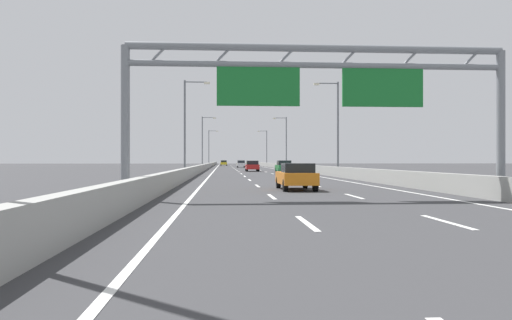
# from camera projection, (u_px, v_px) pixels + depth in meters

# --- Properties ---
(ground_plane) EXTENTS (260.00, 260.00, 0.00)m
(ground_plane) POSITION_uv_depth(u_px,v_px,m) (243.00, 168.00, 99.88)
(ground_plane) COLOR #38383A
(lane_dash_left_1) EXTENTS (0.16, 3.00, 0.01)m
(lane_dash_left_1) POSITION_uv_depth(u_px,v_px,m) (307.00, 223.00, 12.46)
(lane_dash_left_1) COLOR white
(lane_dash_left_1) RESTS_ON ground_plane
(lane_dash_left_2) EXTENTS (0.16, 3.00, 0.01)m
(lane_dash_left_2) POSITION_uv_depth(u_px,v_px,m) (272.00, 197.00, 21.44)
(lane_dash_left_2) COLOR white
(lane_dash_left_2) RESTS_ON ground_plane
(lane_dash_left_3) EXTENTS (0.16, 3.00, 0.01)m
(lane_dash_left_3) POSITION_uv_depth(u_px,v_px,m) (257.00, 186.00, 30.42)
(lane_dash_left_3) COLOR white
(lane_dash_left_3) RESTS_ON ground_plane
(lane_dash_left_4) EXTENTS (0.16, 3.00, 0.01)m
(lane_dash_left_4) POSITION_uv_depth(u_px,v_px,m) (250.00, 180.00, 39.40)
(lane_dash_left_4) COLOR white
(lane_dash_left_4) RESTS_ON ground_plane
(lane_dash_left_5) EXTENTS (0.16, 3.00, 0.01)m
(lane_dash_left_5) POSITION_uv_depth(u_px,v_px,m) (245.00, 176.00, 48.38)
(lane_dash_left_5) COLOR white
(lane_dash_left_5) RESTS_ON ground_plane
(lane_dash_left_6) EXTENTS (0.16, 3.00, 0.01)m
(lane_dash_left_6) POSITION_uv_depth(u_px,v_px,m) (241.00, 174.00, 57.36)
(lane_dash_left_6) COLOR white
(lane_dash_left_6) RESTS_ON ground_plane
(lane_dash_left_7) EXTENTS (0.16, 3.00, 0.01)m
(lane_dash_left_7) POSITION_uv_depth(u_px,v_px,m) (239.00, 172.00, 66.34)
(lane_dash_left_7) COLOR white
(lane_dash_left_7) RESTS_ON ground_plane
(lane_dash_left_8) EXTENTS (0.16, 3.00, 0.01)m
(lane_dash_left_8) POSITION_uv_depth(u_px,v_px,m) (237.00, 171.00, 75.32)
(lane_dash_left_8) COLOR white
(lane_dash_left_8) RESTS_ON ground_plane
(lane_dash_left_9) EXTENTS (0.16, 3.00, 0.01)m
(lane_dash_left_9) POSITION_uv_depth(u_px,v_px,m) (236.00, 169.00, 84.30)
(lane_dash_left_9) COLOR white
(lane_dash_left_9) RESTS_ON ground_plane
(lane_dash_left_10) EXTENTS (0.16, 3.00, 0.01)m
(lane_dash_left_10) POSITION_uv_depth(u_px,v_px,m) (234.00, 168.00, 93.28)
(lane_dash_left_10) COLOR white
(lane_dash_left_10) RESTS_ON ground_plane
(lane_dash_left_11) EXTENTS (0.16, 3.00, 0.01)m
(lane_dash_left_11) POSITION_uv_depth(u_px,v_px,m) (233.00, 168.00, 102.26)
(lane_dash_left_11) COLOR white
(lane_dash_left_11) RESTS_ON ground_plane
(lane_dash_left_12) EXTENTS (0.16, 3.00, 0.01)m
(lane_dash_left_12) POSITION_uv_depth(u_px,v_px,m) (233.00, 167.00, 111.24)
(lane_dash_left_12) COLOR white
(lane_dash_left_12) RESTS_ON ground_plane
(lane_dash_left_13) EXTENTS (0.16, 3.00, 0.01)m
(lane_dash_left_13) POSITION_uv_depth(u_px,v_px,m) (232.00, 167.00, 120.22)
(lane_dash_left_13) COLOR white
(lane_dash_left_13) RESTS_ON ground_plane
(lane_dash_left_14) EXTENTS (0.16, 3.00, 0.01)m
(lane_dash_left_14) POSITION_uv_depth(u_px,v_px,m) (231.00, 166.00, 129.20)
(lane_dash_left_14) COLOR white
(lane_dash_left_14) RESTS_ON ground_plane
(lane_dash_left_15) EXTENTS (0.16, 3.00, 0.01)m
(lane_dash_left_15) POSITION_uv_depth(u_px,v_px,m) (231.00, 166.00, 138.18)
(lane_dash_left_15) COLOR white
(lane_dash_left_15) RESTS_ON ground_plane
(lane_dash_left_16) EXTENTS (0.16, 3.00, 0.01)m
(lane_dash_left_16) POSITION_uv_depth(u_px,v_px,m) (230.00, 165.00, 147.16)
(lane_dash_left_16) COLOR white
(lane_dash_left_16) RESTS_ON ground_plane
(lane_dash_left_17) EXTENTS (0.16, 3.00, 0.01)m
(lane_dash_left_17) POSITION_uv_depth(u_px,v_px,m) (230.00, 165.00, 156.14)
(lane_dash_left_17) COLOR white
(lane_dash_left_17) RESTS_ON ground_plane
(lane_dash_right_1) EXTENTS (0.16, 3.00, 0.01)m
(lane_dash_right_1) POSITION_uv_depth(u_px,v_px,m) (447.00, 222.00, 12.69)
(lane_dash_right_1) COLOR white
(lane_dash_right_1) RESTS_ON ground_plane
(lane_dash_right_2) EXTENTS (0.16, 3.00, 0.01)m
(lane_dash_right_2) POSITION_uv_depth(u_px,v_px,m) (354.00, 196.00, 21.67)
(lane_dash_right_2) COLOR white
(lane_dash_right_2) RESTS_ON ground_plane
(lane_dash_right_3) EXTENTS (0.16, 3.00, 0.01)m
(lane_dash_right_3) POSITION_uv_depth(u_px,v_px,m) (316.00, 186.00, 30.65)
(lane_dash_right_3) COLOR white
(lane_dash_right_3) RESTS_ON ground_plane
(lane_dash_right_4) EXTENTS (0.16, 3.00, 0.01)m
(lane_dash_right_4) POSITION_uv_depth(u_px,v_px,m) (295.00, 180.00, 39.63)
(lane_dash_right_4) COLOR white
(lane_dash_right_4) RESTS_ON ground_plane
(lane_dash_right_5) EXTENTS (0.16, 3.00, 0.01)m
(lane_dash_right_5) POSITION_uv_depth(u_px,v_px,m) (282.00, 176.00, 48.61)
(lane_dash_right_5) COLOR white
(lane_dash_right_5) RESTS_ON ground_plane
(lane_dash_right_6) EXTENTS (0.16, 3.00, 0.01)m
(lane_dash_right_6) POSITION_uv_depth(u_px,v_px,m) (272.00, 174.00, 57.59)
(lane_dash_right_6) COLOR white
(lane_dash_right_6) RESTS_ON ground_plane
(lane_dash_right_7) EXTENTS (0.16, 3.00, 0.01)m
(lane_dash_right_7) POSITION_uv_depth(u_px,v_px,m) (266.00, 172.00, 66.58)
(lane_dash_right_7) COLOR white
(lane_dash_right_7) RESTS_ON ground_plane
(lane_dash_right_8) EXTENTS (0.16, 3.00, 0.01)m
(lane_dash_right_8) POSITION_uv_depth(u_px,v_px,m) (261.00, 170.00, 75.56)
(lane_dash_right_8) COLOR white
(lane_dash_right_8) RESTS_ON ground_plane
(lane_dash_right_9) EXTENTS (0.16, 3.00, 0.01)m
(lane_dash_right_9) POSITION_uv_depth(u_px,v_px,m) (257.00, 169.00, 84.54)
(lane_dash_right_9) COLOR white
(lane_dash_right_9) RESTS_ON ground_plane
(lane_dash_right_10) EXTENTS (0.16, 3.00, 0.01)m
(lane_dash_right_10) POSITION_uv_depth(u_px,v_px,m) (254.00, 168.00, 93.52)
(lane_dash_right_10) COLOR white
(lane_dash_right_10) RESTS_ON ground_plane
(lane_dash_right_11) EXTENTS (0.16, 3.00, 0.01)m
(lane_dash_right_11) POSITION_uv_depth(u_px,v_px,m) (251.00, 168.00, 102.50)
(lane_dash_right_11) COLOR white
(lane_dash_right_11) RESTS_ON ground_plane
(lane_dash_right_12) EXTENTS (0.16, 3.00, 0.01)m
(lane_dash_right_12) POSITION_uv_depth(u_px,v_px,m) (249.00, 167.00, 111.48)
(lane_dash_right_12) COLOR white
(lane_dash_right_12) RESTS_ON ground_plane
(lane_dash_right_13) EXTENTS (0.16, 3.00, 0.01)m
(lane_dash_right_13) POSITION_uv_depth(u_px,v_px,m) (247.00, 167.00, 120.46)
(lane_dash_right_13) COLOR white
(lane_dash_right_13) RESTS_ON ground_plane
(lane_dash_right_14) EXTENTS (0.16, 3.00, 0.01)m
(lane_dash_right_14) POSITION_uv_depth(u_px,v_px,m) (245.00, 166.00, 129.44)
(lane_dash_right_14) COLOR white
(lane_dash_right_14) RESTS_ON ground_plane
(lane_dash_right_15) EXTENTS (0.16, 3.00, 0.01)m
(lane_dash_right_15) POSITION_uv_depth(u_px,v_px,m) (244.00, 166.00, 138.42)
(lane_dash_right_15) COLOR white
(lane_dash_right_15) RESTS_ON ground_plane
(lane_dash_right_16) EXTENTS (0.16, 3.00, 0.01)m
(lane_dash_right_16) POSITION_uv_depth(u_px,v_px,m) (242.00, 165.00, 147.40)
(lane_dash_right_16) COLOR white
(lane_dash_right_16) RESTS_ON ground_plane
(lane_dash_right_17) EXTENTS (0.16, 3.00, 0.01)m
(lane_dash_right_17) POSITION_uv_depth(u_px,v_px,m) (241.00, 165.00, 156.38)
(lane_dash_right_17) COLOR white
(lane_dash_right_17) RESTS_ON ground_plane
(edge_line_left) EXTENTS (0.16, 176.00, 0.01)m
(edge_line_left) POSITION_uv_depth(u_px,v_px,m) (215.00, 169.00, 87.57)
(edge_line_left) COLOR white
(edge_line_left) RESTS_ON ground_plane
(edge_line_right) EXTENTS (0.16, 176.00, 0.01)m
(edge_line_right) POSITION_uv_depth(u_px,v_px,m) (275.00, 169.00, 88.26)
(edge_line_right) COLOR white
(edge_line_right) RESTS_ON ground_plane
(barrier_left) EXTENTS (0.45, 220.00, 0.95)m
(barrier_left) POSITION_uv_depth(u_px,v_px,m) (210.00, 165.00, 109.41)
(barrier_left) COLOR #9E9E99
(barrier_left) RESTS_ON ground_plane
(barrier_right) EXTENTS (0.45, 220.00, 0.95)m
(barrier_right) POSITION_uv_depth(u_px,v_px,m) (272.00, 165.00, 110.32)
(barrier_right) COLOR #9E9E99
(barrier_right) RESTS_ON ground_plane
(sign_gantry) EXTENTS (15.99, 0.36, 6.36)m
(sign_gantry) POSITION_uv_depth(u_px,v_px,m) (318.00, 82.00, 20.52)
(sign_gantry) COLOR gray
(sign_gantry) RESTS_ON ground_plane
(streetlamp_left_mid) EXTENTS (2.58, 0.28, 9.50)m
(streetlamp_left_mid) POSITION_uv_depth(u_px,v_px,m) (187.00, 122.00, 49.37)
(streetlamp_left_mid) COLOR slate
(streetlamp_left_mid) RESTS_ON ground_plane
(streetlamp_right_mid) EXTENTS (2.58, 0.28, 9.50)m
(streetlamp_right_mid) POSITION_uv_depth(u_px,v_px,m) (336.00, 122.00, 50.35)
(streetlamp_right_mid) COLOR slate
(streetlamp_right_mid) RESTS_ON ground_plane
(streetlamp_left_far) EXTENTS (2.58, 0.28, 9.50)m
(streetlamp_left_far) POSITION_uv_depth(u_px,v_px,m) (204.00, 139.00, 90.65)
(streetlamp_left_far) COLOR slate
(streetlamp_left_far) RESTS_ON ground_plane
(streetlamp_right_far) EXTENTS (2.58, 0.28, 9.50)m
(streetlamp_right_far) POSITION_uv_depth(u_px,v_px,m) (285.00, 139.00, 91.63)
(streetlamp_right_far) COLOR slate
(streetlamp_right_far) RESTS_ON ground_plane
(streetlamp_left_distant) EXTENTS (2.58, 0.28, 9.50)m
(streetlamp_left_distant) POSITION_uv_depth(u_px,v_px,m) (210.00, 146.00, 131.92)
(streetlamp_left_distant) COLOR slate
(streetlamp_left_distant) RESTS_ON ground_plane
(streetlamp_right_distant) EXTENTS (2.58, 0.28, 9.50)m
(streetlamp_right_distant) POSITION_uv_depth(u_px,v_px,m) (266.00, 146.00, 132.90)
(streetlamp_right_distant) COLOR slate
(streetlamp_right_distant) RESTS_ON ground_plane
(red_car) EXTENTS (1.79, 4.47, 1.50)m
(red_car) POSITION_uv_depth(u_px,v_px,m) (252.00, 166.00, 69.75)
(red_car) COLOR red
(red_car) RESTS_ON ground_plane
(orange_car) EXTENTS (1.74, 4.24, 1.42)m
(orange_car) POSITION_uv_depth(u_px,v_px,m) (296.00, 176.00, 26.42)
(orange_car) COLOR orange
(orange_car) RESTS_ON ground_plane
(yellow_car) EXTENTS (1.80, 4.66, 1.51)m
(yellow_car) POSITION_uv_depth(u_px,v_px,m) (224.00, 163.00, 138.43)
(yellow_car) COLOR yellow
(yellow_car) RESTS_ON ground_plane
(green_car) EXTENTS (1.74, 4.64, 1.53)m
(green_car) POSITION_uv_depth(u_px,v_px,m) (284.00, 167.00, 59.99)
(green_car) COLOR #1E7A38
(green_car) RESTS_ON ground_plane
(white_car) EXTENTS (1.71, 4.51, 1.51)m
(white_car) POSITION_uv_depth(u_px,v_px,m) (241.00, 164.00, 105.82)
(white_car) COLOR silver
(white_car) RESTS_ON ground_plane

